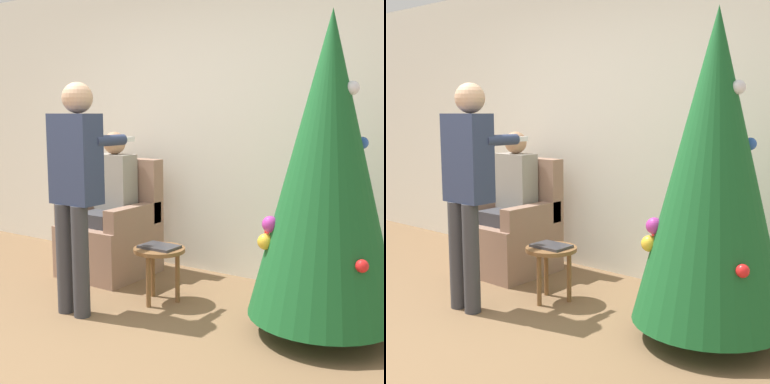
# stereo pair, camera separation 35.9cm
# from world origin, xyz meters

# --- Properties ---
(ground_plane) EXTENTS (14.00, 14.00, 0.00)m
(ground_plane) POSITION_xyz_m (0.00, 0.00, 0.00)
(ground_plane) COLOR brown
(wall_back) EXTENTS (8.00, 0.06, 2.70)m
(wall_back) POSITION_xyz_m (0.00, 2.23, 1.35)
(wall_back) COLOR silver
(wall_back) RESTS_ON ground_plane
(christmas_tree) EXTENTS (0.98, 0.98, 2.09)m
(christmas_tree) POSITION_xyz_m (1.31, 1.40, 1.11)
(christmas_tree) COLOR brown
(christmas_tree) RESTS_ON ground_plane
(armchair) EXTENTS (0.70, 0.71, 1.04)m
(armchair) POSITION_xyz_m (-0.77, 1.67, 0.35)
(armchair) COLOR #93705B
(armchair) RESTS_ON ground_plane
(person_seated) EXTENTS (0.36, 0.46, 1.29)m
(person_seated) POSITION_xyz_m (-0.77, 1.64, 0.71)
(person_seated) COLOR #38383D
(person_seated) RESTS_ON ground_plane
(person_standing) EXTENTS (0.39, 0.57, 1.67)m
(person_standing) POSITION_xyz_m (-0.32, 0.80, 0.99)
(person_standing) COLOR #38383D
(person_standing) RESTS_ON ground_plane
(side_stool) EXTENTS (0.40, 0.40, 0.43)m
(side_stool) POSITION_xyz_m (0.05, 1.29, 0.36)
(side_stool) COLOR brown
(side_stool) RESTS_ON ground_plane
(laptop) EXTENTS (0.29, 0.20, 0.02)m
(laptop) POSITION_xyz_m (0.05, 1.29, 0.44)
(laptop) COLOR #38383D
(laptop) RESTS_ON side_stool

